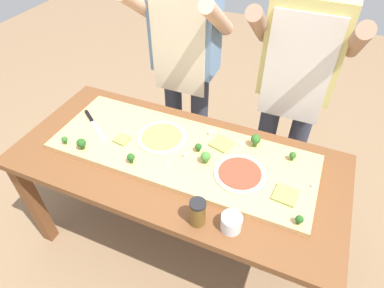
# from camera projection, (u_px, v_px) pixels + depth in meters

# --- Properties ---
(ground_plane) EXTENTS (8.00, 8.00, 0.00)m
(ground_plane) POSITION_uv_depth(u_px,v_px,m) (180.00, 237.00, 2.20)
(ground_plane) COLOR #896B4C
(prep_table) EXTENTS (1.73, 0.79, 0.75)m
(prep_table) POSITION_uv_depth(u_px,v_px,m) (177.00, 171.00, 1.76)
(prep_table) COLOR brown
(prep_table) RESTS_ON ground
(cutting_board) EXTENTS (1.39, 0.50, 0.03)m
(cutting_board) POSITION_uv_depth(u_px,v_px,m) (182.00, 152.00, 1.71)
(cutting_board) COLOR tan
(cutting_board) RESTS_ON prep_table
(chefs_knife) EXTENTS (0.28, 0.20, 0.02)m
(chefs_knife) POSITION_uv_depth(u_px,v_px,m) (92.00, 121.00, 1.87)
(chefs_knife) COLOR #B7BABF
(chefs_knife) RESTS_ON cutting_board
(pizza_whole_pesto_green) EXTENTS (0.27, 0.27, 0.02)m
(pizza_whole_pesto_green) POSITION_uv_depth(u_px,v_px,m) (162.00, 137.00, 1.77)
(pizza_whole_pesto_green) COLOR beige
(pizza_whole_pesto_green) RESTS_ON cutting_board
(pizza_whole_tomato_red) EXTENTS (0.25, 0.25, 0.02)m
(pizza_whole_tomato_red) POSITION_uv_depth(u_px,v_px,m) (240.00, 173.00, 1.57)
(pizza_whole_tomato_red) COLOR beige
(pizza_whole_tomato_red) RESTS_ON cutting_board
(pizza_slice_far_right) EXTENTS (0.12, 0.12, 0.01)m
(pizza_slice_far_right) POSITION_uv_depth(u_px,v_px,m) (221.00, 144.00, 1.73)
(pizza_slice_far_right) COLOR #899E4C
(pizza_slice_far_right) RESTS_ON cutting_board
(pizza_slice_near_right) EXTENTS (0.11, 0.11, 0.01)m
(pizza_slice_near_right) POSITION_uv_depth(u_px,v_px,m) (285.00, 195.00, 1.48)
(pizza_slice_near_right) COLOR #899E4C
(pizza_slice_near_right) RESTS_ON cutting_board
(pizza_slice_far_left) EXTENTS (0.08, 0.08, 0.01)m
(pizza_slice_far_left) POSITION_uv_depth(u_px,v_px,m) (122.00, 139.00, 1.76)
(pizza_slice_far_left) COLOR #899E4C
(pizza_slice_far_left) RESTS_ON cutting_board
(broccoli_floret_front_right) EXTENTS (0.05, 0.05, 0.07)m
(broccoli_floret_front_right) POSITION_uv_depth(u_px,v_px,m) (206.00, 157.00, 1.61)
(broccoli_floret_front_right) COLOR #487A23
(broccoli_floret_front_right) RESTS_ON cutting_board
(broccoli_floret_front_left) EXTENTS (0.05, 0.05, 0.06)m
(broccoli_floret_front_left) POSITION_uv_depth(u_px,v_px,m) (81.00, 143.00, 1.69)
(broccoli_floret_front_left) COLOR #2C5915
(broccoli_floret_front_left) RESTS_ON cutting_board
(broccoli_floret_back_right) EXTENTS (0.04, 0.04, 0.05)m
(broccoli_floret_back_right) POSITION_uv_depth(u_px,v_px,m) (198.00, 147.00, 1.68)
(broccoli_floret_back_right) COLOR #2C5915
(broccoli_floret_back_right) RESTS_ON cutting_board
(broccoli_floret_back_left) EXTENTS (0.03, 0.03, 0.05)m
(broccoli_floret_back_left) POSITION_uv_depth(u_px,v_px,m) (65.00, 140.00, 1.72)
(broccoli_floret_back_left) COLOR #366618
(broccoli_floret_back_left) RESTS_ON cutting_board
(broccoli_floret_center_right) EXTENTS (0.04, 0.04, 0.05)m
(broccoli_floret_center_right) POSITION_uv_depth(u_px,v_px,m) (293.00, 156.00, 1.63)
(broccoli_floret_center_right) COLOR #366618
(broccoli_floret_center_right) RESTS_ON cutting_board
(broccoli_floret_front_mid) EXTENTS (0.05, 0.05, 0.08)m
(broccoli_floret_front_mid) POSITION_uv_depth(u_px,v_px,m) (256.00, 140.00, 1.69)
(broccoli_floret_front_mid) COLOR #366618
(broccoli_floret_front_mid) RESTS_ON cutting_board
(broccoli_floret_center_left) EXTENTS (0.04, 0.04, 0.05)m
(broccoli_floret_center_left) POSITION_uv_depth(u_px,v_px,m) (299.00, 219.00, 1.35)
(broccoli_floret_center_left) COLOR #2C5915
(broccoli_floret_center_left) RESTS_ON cutting_board
(broccoli_floret_back_mid) EXTENTS (0.04, 0.04, 0.06)m
(broccoli_floret_back_mid) POSITION_uv_depth(u_px,v_px,m) (131.00, 158.00, 1.61)
(broccoli_floret_back_mid) COLOR #2C5915
(broccoli_floret_back_mid) RESTS_ON cutting_board
(cheese_crumble_a) EXTENTS (0.03, 0.03, 0.02)m
(cheese_crumble_a) POSITION_uv_depth(u_px,v_px,m) (210.00, 133.00, 1.79)
(cheese_crumble_a) COLOR silver
(cheese_crumble_a) RESTS_ON cutting_board
(cheese_crumble_b) EXTENTS (0.02, 0.02, 0.01)m
(cheese_crumble_b) POSITION_uv_depth(u_px,v_px,m) (313.00, 186.00, 1.51)
(cheese_crumble_b) COLOR white
(cheese_crumble_b) RESTS_ON cutting_board
(cheese_crumble_c) EXTENTS (0.03, 0.03, 0.02)m
(cheese_crumble_c) POSITION_uv_depth(u_px,v_px,m) (186.00, 155.00, 1.66)
(cheese_crumble_c) COLOR silver
(cheese_crumble_c) RESTS_ON cutting_board
(cheese_crumble_d) EXTENTS (0.02, 0.02, 0.02)m
(cheese_crumble_d) POSITION_uv_depth(u_px,v_px,m) (168.00, 166.00, 1.61)
(cheese_crumble_d) COLOR silver
(cheese_crumble_d) RESTS_ON cutting_board
(cheese_crumble_e) EXTENTS (0.02, 0.02, 0.02)m
(cheese_crumble_e) POSITION_uv_depth(u_px,v_px,m) (241.00, 145.00, 1.72)
(cheese_crumble_e) COLOR white
(cheese_crumble_e) RESTS_ON cutting_board
(flour_cup) EXTENTS (0.09, 0.09, 0.08)m
(flour_cup) POSITION_uv_depth(u_px,v_px,m) (231.00, 223.00, 1.36)
(flour_cup) COLOR white
(flour_cup) RESTS_ON prep_table
(sauce_jar) EXTENTS (0.07, 0.07, 0.13)m
(sauce_jar) POSITION_uv_depth(u_px,v_px,m) (198.00, 212.00, 1.37)
(sauce_jar) COLOR brown
(sauce_jar) RESTS_ON prep_table
(cook_left) EXTENTS (0.54, 0.39, 1.67)m
(cook_left) POSITION_uv_depth(u_px,v_px,m) (185.00, 55.00, 2.01)
(cook_left) COLOR #333847
(cook_left) RESTS_ON ground
(cook_right) EXTENTS (0.54, 0.39, 1.67)m
(cook_right) POSITION_uv_depth(u_px,v_px,m) (296.00, 78.00, 1.82)
(cook_right) COLOR #333847
(cook_right) RESTS_ON ground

